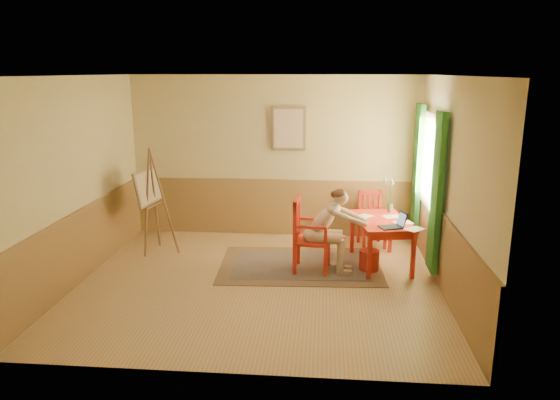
# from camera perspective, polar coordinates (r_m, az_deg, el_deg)

# --- Properties ---
(room) EXTENTS (5.04, 4.54, 2.84)m
(room) POSITION_cam_1_polar(r_m,az_deg,el_deg) (6.89, -2.47, 1.77)
(room) COLOR tan
(room) RESTS_ON ground
(wainscot) EXTENTS (5.00, 4.50, 1.00)m
(wainscot) POSITION_cam_1_polar(r_m,az_deg,el_deg) (7.88, -1.66, -3.41)
(wainscot) COLOR #A47944
(wainscot) RESTS_ON room
(window) EXTENTS (0.12, 2.01, 2.20)m
(window) POSITION_cam_1_polar(r_m,az_deg,el_deg) (8.07, 15.89, 2.66)
(window) COLOR white
(window) RESTS_ON room
(wall_portrait) EXTENTS (0.60, 0.05, 0.76)m
(wall_portrait) POSITION_cam_1_polar(r_m,az_deg,el_deg) (8.95, 0.92, 7.85)
(wall_portrait) COLOR #937753
(wall_portrait) RESTS_ON room
(rug) EXTENTS (2.48, 1.72, 0.02)m
(rug) POSITION_cam_1_polar(r_m,az_deg,el_deg) (7.90, 2.24, -7.15)
(rug) COLOR #8C7251
(rug) RESTS_ON room
(table) EXTENTS (0.91, 1.30, 0.72)m
(table) POSITION_cam_1_polar(r_m,az_deg,el_deg) (7.86, 11.09, -2.73)
(table) COLOR red
(table) RESTS_ON room
(chair_left) EXTENTS (0.53, 0.51, 1.09)m
(chair_left) POSITION_cam_1_polar(r_m,az_deg,el_deg) (7.55, 3.11, -3.88)
(chair_left) COLOR red
(chair_left) RESTS_ON room
(chair_back) EXTENTS (0.47, 0.48, 0.91)m
(chair_back) POSITION_cam_1_polar(r_m,az_deg,el_deg) (8.82, 10.00, -2.05)
(chair_back) COLOR red
(chair_back) RESTS_ON room
(figure) EXTENTS (0.94, 0.42, 1.25)m
(figure) POSITION_cam_1_polar(r_m,az_deg,el_deg) (7.47, 5.36, -2.93)
(figure) COLOR beige
(figure) RESTS_ON room
(laptop) EXTENTS (0.41, 0.32, 0.21)m
(laptop) POSITION_cam_1_polar(r_m,az_deg,el_deg) (7.46, 12.44, -2.65)
(laptop) COLOR #1E2338
(laptop) RESTS_ON table
(papers) EXTENTS (0.98, 0.93, 0.00)m
(papers) POSITION_cam_1_polar(r_m,az_deg,el_deg) (7.78, 12.29, -2.26)
(papers) COLOR white
(papers) RESTS_ON table
(vase) EXTENTS (0.19, 0.28, 0.52)m
(vase) POSITION_cam_1_polar(r_m,az_deg,el_deg) (8.23, 12.01, 0.35)
(vase) COLOR #3F724C
(vase) RESTS_ON table
(wastebasket) EXTENTS (0.35, 0.35, 0.31)m
(wastebasket) POSITION_cam_1_polar(r_m,az_deg,el_deg) (7.78, 9.75, -6.55)
(wastebasket) COLOR red
(wastebasket) RESTS_ON room
(easel) EXTENTS (0.60, 0.76, 1.70)m
(easel) POSITION_cam_1_polar(r_m,az_deg,el_deg) (8.50, -14.12, 0.95)
(easel) COLOR brown
(easel) RESTS_ON room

